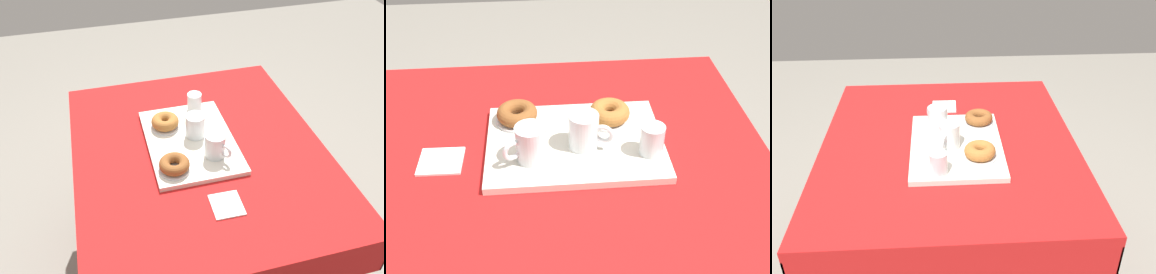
{
  "view_description": "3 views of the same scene",
  "coord_description": "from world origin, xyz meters",
  "views": [
    {
      "loc": [
        1.14,
        -0.33,
        1.81
      ],
      "look_at": [
        -0.05,
        -0.02,
        0.79
      ],
      "focal_mm": 37.96,
      "sensor_mm": 36.0,
      "label": 1
    },
    {
      "loc": [
        0.03,
        0.96,
        1.55
      ],
      "look_at": [
        -0.06,
        -0.01,
        0.81
      ],
      "focal_mm": 44.54,
      "sensor_mm": 36.0,
      "label": 2
    },
    {
      "loc": [
        -1.45,
        0.03,
        1.64
      ],
      "look_at": [
        -0.03,
        -0.06,
        0.8
      ],
      "focal_mm": 41.33,
      "sensor_mm": 36.0,
      "label": 3
    }
  ],
  "objects": [
    {
      "name": "donut_plate_right",
      "position": [
        -0.15,
        -0.1,
        0.79
      ],
      "size": [
        0.12,
        0.12,
        0.01
      ],
      "primitive_type": "cylinder",
      "color": "silver",
      "rests_on": "serving_tray"
    },
    {
      "name": "sugar_donut_left",
      "position": [
        0.1,
        -0.12,
        0.81
      ],
      "size": [
        0.11,
        0.11,
        0.04
      ],
      "primitive_type": "torus",
      "color": "brown",
      "rests_on": "donut_plate_left"
    },
    {
      "name": "paper_napkin",
      "position": [
        0.29,
        0.01,
        0.77
      ],
      "size": [
        0.11,
        0.11,
        0.01
      ],
      "primitive_type": "cube",
      "rotation": [
        0.0,
        0.0,
        -0.02
      ],
      "color": "white",
      "rests_on": "dining_table"
    },
    {
      "name": "sugar_donut_right",
      "position": [
        -0.15,
        -0.1,
        0.82
      ],
      "size": [
        0.11,
        0.11,
        0.04
      ],
      "primitive_type": "torus",
      "color": "#A3662D",
      "rests_on": "donut_plate_right"
    },
    {
      "name": "serving_tray",
      "position": [
        -0.05,
        -0.03,
        0.78
      ],
      "size": [
        0.46,
        0.34,
        0.02
      ],
      "primitive_type": "cube",
      "color": "silver",
      "rests_on": "dining_table"
    },
    {
      "name": "donut_plate_left",
      "position": [
        0.1,
        -0.12,
        0.79
      ],
      "size": [
        0.12,
        0.12,
        0.01
      ],
      "primitive_type": "cylinder",
      "color": "silver",
      "rests_on": "serving_tray"
    },
    {
      "name": "water_glass_near",
      "position": [
        -0.24,
        0.04,
        0.82
      ],
      "size": [
        0.06,
        0.06,
        0.08
      ],
      "color": "white",
      "rests_on": "serving_tray"
    },
    {
      "name": "tea_mug_right",
      "position": [
        0.06,
        0.04,
        0.83
      ],
      "size": [
        0.11,
        0.08,
        0.1
      ],
      "color": "white",
      "rests_on": "serving_tray"
    },
    {
      "name": "tea_mug_left",
      "position": [
        -0.07,
        0.0,
        0.83
      ],
      "size": [
        0.11,
        0.08,
        0.1
      ],
      "color": "white",
      "rests_on": "serving_tray"
    },
    {
      "name": "dining_table",
      "position": [
        0.0,
        0.0,
        0.66
      ],
      "size": [
        1.11,
        0.96,
        0.77
      ],
      "color": "red",
      "rests_on": "ground"
    }
  ]
}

